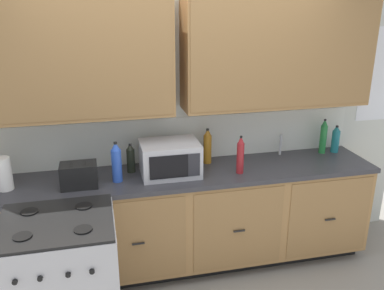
% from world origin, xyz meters
% --- Properties ---
extents(ground_plane, '(8.41, 8.41, 0.00)m').
position_xyz_m(ground_plane, '(0.00, 0.00, 0.00)').
color(ground_plane, gray).
extents(wall_unit, '(4.56, 0.40, 2.42)m').
position_xyz_m(wall_unit, '(0.00, 0.49, 1.66)').
color(wall_unit, silver).
rests_on(wall_unit, ground_plane).
extents(counter_run, '(3.39, 0.64, 0.93)m').
position_xyz_m(counter_run, '(0.00, 0.30, 0.48)').
color(counter_run, black).
rests_on(counter_run, ground_plane).
extents(stove_range, '(0.76, 0.68, 0.95)m').
position_xyz_m(stove_range, '(-0.98, -0.33, 0.47)').
color(stove_range, '#B7B7BC').
rests_on(stove_range, ground_plane).
extents(microwave, '(0.48, 0.37, 0.28)m').
position_xyz_m(microwave, '(-0.10, 0.29, 1.07)').
color(microwave, '#B7B7BC').
rests_on(microwave, counter_run).
extents(toaster, '(0.28, 0.18, 0.19)m').
position_xyz_m(toaster, '(-0.83, 0.21, 1.02)').
color(toaster, black).
rests_on(toaster, counter_run).
extents(sink_faucet, '(0.02, 0.02, 0.20)m').
position_xyz_m(sink_faucet, '(0.99, 0.51, 1.03)').
color(sink_faucet, '#B2B5BA').
rests_on(sink_faucet, counter_run).
extents(paper_towel_roll, '(0.12, 0.12, 0.26)m').
position_xyz_m(paper_towel_roll, '(-1.39, 0.28, 1.06)').
color(paper_towel_roll, white).
rests_on(paper_towel_roll, counter_run).
extents(bottle_dark, '(0.07, 0.07, 0.25)m').
position_xyz_m(bottle_dark, '(-0.41, 0.41, 1.05)').
color(bottle_dark, black).
rests_on(bottle_dark, counter_run).
extents(bottle_green, '(0.06, 0.06, 0.33)m').
position_xyz_m(bottle_green, '(1.40, 0.47, 1.09)').
color(bottle_green, '#237A38').
rests_on(bottle_green, counter_run).
extents(bottle_red, '(0.06, 0.06, 0.33)m').
position_xyz_m(bottle_red, '(0.48, 0.18, 1.09)').
color(bottle_red, maroon).
rests_on(bottle_red, counter_run).
extents(bottle_teal, '(0.07, 0.07, 0.26)m').
position_xyz_m(bottle_teal, '(1.53, 0.46, 1.05)').
color(bottle_teal, '#1E707A').
rests_on(bottle_teal, counter_run).
extents(bottle_blue, '(0.08, 0.08, 0.33)m').
position_xyz_m(bottle_blue, '(-0.54, 0.24, 1.09)').
color(bottle_blue, blue).
rests_on(bottle_blue, counter_run).
extents(bottle_amber, '(0.07, 0.07, 0.32)m').
position_xyz_m(bottle_amber, '(0.27, 0.47, 1.08)').
color(bottle_amber, '#9E6619').
rests_on(bottle_amber, counter_run).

